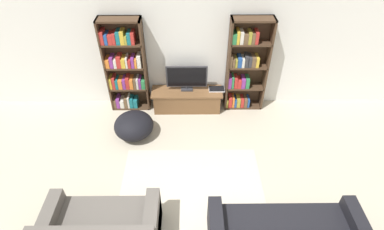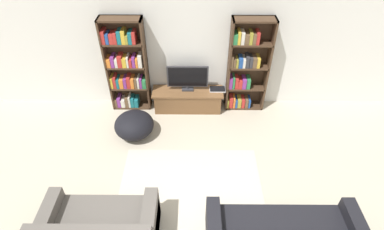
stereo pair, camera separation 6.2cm
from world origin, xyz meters
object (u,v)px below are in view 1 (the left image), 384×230
bookshelf_left (125,67)px  tv_stand (187,100)px  television (187,78)px  bookshelf_right (245,67)px  laptop (217,89)px  beanbag_ottoman (134,126)px

bookshelf_left → tv_stand: bearing=-5.2°
television → bookshelf_left: bearing=177.4°
bookshelf_right → laptop: 0.73m
bookshelf_right → television: 1.18m
laptop → beanbag_ottoman: size_ratio=0.44×
bookshelf_left → laptop: bearing=-2.0°
bookshelf_left → television: (1.22, -0.06, -0.21)m
television → laptop: 0.68m
bookshelf_right → bookshelf_left: bearing=-179.9°
bookshelf_left → bookshelf_right: (2.38, 0.00, -0.00)m
laptop → bookshelf_left: bearing=178.0°
bookshelf_right → tv_stand: size_ratio=1.35×
tv_stand → television: (0.00, 0.06, 0.52)m
bookshelf_left → beanbag_ottoman: bearing=-77.1°
tv_stand → beanbag_ottoman: bearing=-141.1°
bookshelf_left → bookshelf_right: 2.38m
television → beanbag_ottoman: (-1.01, -0.87, -0.51)m
television → bookshelf_right: bearing=3.0°
tv_stand → laptop: (0.62, 0.05, 0.24)m
bookshelf_right → beanbag_ottoman: (-2.17, -0.93, -0.72)m
bookshelf_right → tv_stand: bookshelf_right is taller
tv_stand → laptop: laptop is taller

